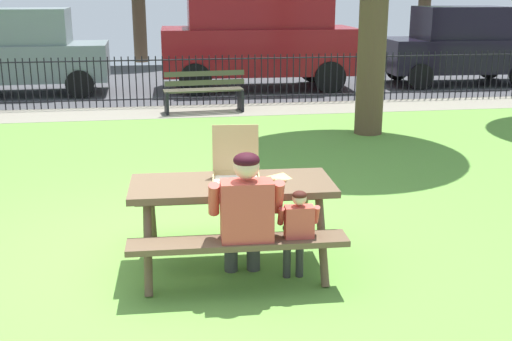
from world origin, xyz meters
TOP-DOWN VIEW (x-y plane):
  - ground at (0.00, 1.99)m, footprint 28.00×11.97m
  - cobblestone_walkway at (0.00, 7.27)m, footprint 28.00×1.40m
  - street_asphalt at (0.00, 11.79)m, footprint 28.00×7.63m
  - picnic_table_foreground at (0.76, -0.27)m, footprint 1.85×1.55m
  - pizza_box_open at (0.81, -0.20)m, footprint 0.46×0.49m
  - pizza_slice_on_table at (1.20, -0.21)m, footprint 0.27×0.31m
  - adult_at_table at (0.82, -0.77)m, footprint 0.62×0.60m
  - child_at_table at (1.24, -0.81)m, footprint 0.35×0.34m
  - iron_fence_streetside at (0.00, 7.97)m, footprint 20.41×0.03m
  - park_bench_center at (1.08, 7.14)m, footprint 1.63×0.59m
  - parked_car_center at (-2.93, 10.08)m, footprint 3.94×1.90m
  - parked_car_right at (2.67, 10.08)m, footprint 4.75×2.18m
  - parked_car_far_right at (7.96, 10.08)m, footprint 3.96×1.94m

SIDE VIEW (x-z plane):
  - ground at x=0.00m, z-range -0.02..0.00m
  - street_asphalt at x=0.00m, z-range -0.01..0.00m
  - cobblestone_walkway at x=0.00m, z-range -0.01..0.00m
  - park_bench_center at x=1.08m, z-range -0.01..0.84m
  - child_at_table at x=1.24m, z-range 0.09..0.95m
  - iron_fence_streetside at x=0.00m, z-range 0.01..1.07m
  - picnic_table_foreground at x=0.76m, z-range 0.20..0.99m
  - adult_at_table at x=0.82m, z-range 0.06..1.25m
  - pizza_slice_on_table at x=1.20m, z-range 0.77..0.79m
  - pizza_box_open at x=0.81m, z-range 0.64..1.12m
  - parked_car_center at x=-2.93m, z-range 0.02..2.00m
  - parked_car_far_right at x=7.96m, z-range 0.02..2.00m
  - parked_car_right at x=2.67m, z-range 0.08..2.54m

